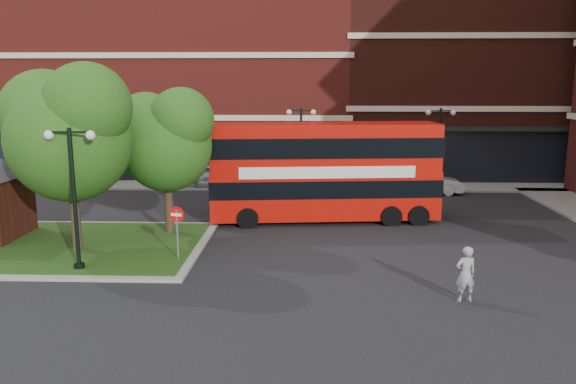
{
  "coord_description": "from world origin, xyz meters",
  "views": [
    {
      "loc": [
        2.39,
        -18.12,
        6.5
      ],
      "look_at": [
        1.59,
        4.65,
        2.0
      ],
      "focal_mm": 35.0,
      "sensor_mm": 36.0,
      "label": 1
    }
  ],
  "objects_px": {
    "woman": "(466,274)",
    "car_white": "(426,182)",
    "bus": "(324,165)",
    "car_silver": "(213,175)"
  },
  "relations": [
    {
      "from": "woman",
      "to": "car_white",
      "type": "xyz_separation_m",
      "value": [
        2.21,
        16.5,
        -0.17
      ]
    },
    {
      "from": "woman",
      "to": "car_white",
      "type": "bearing_deg",
      "value": -108.04
    },
    {
      "from": "bus",
      "to": "woman",
      "type": "distance_m",
      "value": 10.79
    },
    {
      "from": "bus",
      "to": "car_silver",
      "type": "relative_size",
      "value": 2.38
    },
    {
      "from": "bus",
      "to": "car_white",
      "type": "height_order",
      "value": "bus"
    },
    {
      "from": "bus",
      "to": "woman",
      "type": "relative_size",
      "value": 6.3
    },
    {
      "from": "woman",
      "to": "car_silver",
      "type": "distance_m",
      "value": 20.88
    },
    {
      "from": "woman",
      "to": "car_silver",
      "type": "xyz_separation_m",
      "value": [
        -10.58,
        18.0,
        -0.08
      ]
    },
    {
      "from": "car_silver",
      "to": "bus",
      "type": "bearing_deg",
      "value": -136.0
    },
    {
      "from": "car_silver",
      "to": "car_white",
      "type": "bearing_deg",
      "value": -91.91
    }
  ]
}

